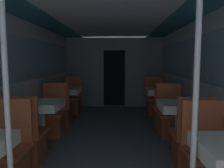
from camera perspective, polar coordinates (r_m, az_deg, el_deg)
wall_left at (r=3.93m, az=-22.39°, el=1.33°), size 0.05×8.12×2.07m
wall_right at (r=3.82m, az=22.05°, el=1.21°), size 0.05×8.12×2.07m
ceiling_panel at (r=3.64m, az=-0.53°, el=17.48°), size 2.94×8.12×0.07m
bulkhead_far at (r=6.59m, az=0.59°, el=2.97°), size 2.88×0.09×2.07m
chair_left_far_0 at (r=2.80m, az=-25.91°, el=-17.95°), size 0.46×0.46×0.97m
support_pole_left_0 at (r=1.94m, az=-25.70°, el=-5.35°), size 0.05×0.05×2.07m
dining_table_left_1 at (r=3.67m, az=-17.94°, el=-6.18°), size 0.60×0.60×0.76m
chair_left_near_1 at (r=3.26m, az=-21.20°, el=-14.22°), size 0.46×0.46×0.97m
chair_left_far_1 at (r=4.27m, az=-15.19°, el=-9.14°), size 0.46×0.46×0.97m
dining_table_left_2 at (r=5.27m, az=-11.71°, el=-2.32°), size 0.60×0.60×0.76m
chair_left_near_2 at (r=4.79m, az=-13.22°, el=-7.41°), size 0.46×0.46×0.97m
chair_left_far_2 at (r=5.87m, az=-10.33°, el=-4.85°), size 0.46×0.46×0.97m
chair_right_far_0 at (r=2.68m, az=23.50°, el=-18.97°), size 0.46×0.46×0.97m
support_pole_right_0 at (r=1.82m, az=20.90°, el=-5.88°), size 0.05×0.05×2.07m
dining_table_right_1 at (r=3.58m, az=17.10°, el=-6.47°), size 0.60×0.60×0.76m
chair_right_near_1 at (r=3.16m, az=19.66°, el=-14.84°), size 0.46×0.46×0.97m
chair_right_far_1 at (r=4.20m, az=14.91°, el=-9.42°), size 0.46×0.46×0.97m
dining_table_right_2 at (r=5.20m, az=12.25°, el=-2.43°), size 0.60×0.60×0.76m
chair_right_near_2 at (r=4.73m, az=13.38°, el=-7.62°), size 0.46×0.46×0.97m
chair_right_far_2 at (r=5.81m, az=11.17°, el=-4.98°), size 0.46×0.46×0.97m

